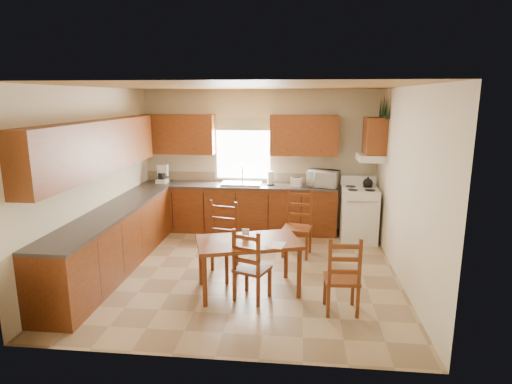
# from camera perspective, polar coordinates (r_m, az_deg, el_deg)

# --- Properties ---
(floor) EXTENTS (4.50, 4.50, 0.00)m
(floor) POSITION_cam_1_polar(r_m,az_deg,el_deg) (6.55, -1.61, -10.41)
(floor) COLOR #9D825E
(floor) RESTS_ON ground
(ceiling) EXTENTS (4.50, 4.50, 0.00)m
(ceiling) POSITION_cam_1_polar(r_m,az_deg,el_deg) (6.04, -1.77, 13.91)
(ceiling) COLOR olive
(ceiling) RESTS_ON floor
(wall_left) EXTENTS (4.50, 4.50, 0.00)m
(wall_left) POSITION_cam_1_polar(r_m,az_deg,el_deg) (6.83, -20.76, 1.55)
(wall_left) COLOR beige
(wall_left) RESTS_ON floor
(wall_right) EXTENTS (4.50, 4.50, 0.00)m
(wall_right) POSITION_cam_1_polar(r_m,az_deg,el_deg) (6.27, 19.16, 0.75)
(wall_right) COLOR beige
(wall_right) RESTS_ON floor
(wall_back) EXTENTS (4.50, 4.50, 0.00)m
(wall_back) POSITION_cam_1_polar(r_m,az_deg,el_deg) (8.36, 0.38, 4.26)
(wall_back) COLOR beige
(wall_back) RESTS_ON floor
(wall_front) EXTENTS (4.50, 4.50, 0.00)m
(wall_front) POSITION_cam_1_polar(r_m,az_deg,el_deg) (4.00, -5.99, -5.06)
(wall_front) COLOR beige
(wall_front) RESTS_ON floor
(lower_cab_back) EXTENTS (3.75, 0.60, 0.88)m
(lower_cab_back) POSITION_cam_1_polar(r_m,az_deg,el_deg) (8.29, -2.42, -2.24)
(lower_cab_back) COLOR #672E11
(lower_cab_back) RESTS_ON floor
(lower_cab_left) EXTENTS (0.60, 3.60, 0.88)m
(lower_cab_left) POSITION_cam_1_polar(r_m,az_deg,el_deg) (6.79, -18.45, -6.28)
(lower_cab_left) COLOR #672E11
(lower_cab_left) RESTS_ON floor
(counter_back) EXTENTS (3.75, 0.63, 0.04)m
(counter_back) POSITION_cam_1_polar(r_m,az_deg,el_deg) (8.19, -2.44, 0.87)
(counter_back) COLOR #3C3430
(counter_back) RESTS_ON lower_cab_back
(counter_left) EXTENTS (0.63, 3.60, 0.04)m
(counter_left) POSITION_cam_1_polar(r_m,az_deg,el_deg) (6.66, -18.72, -2.53)
(counter_left) COLOR #3C3430
(counter_left) RESTS_ON lower_cab_left
(backsplash) EXTENTS (3.75, 0.01, 0.18)m
(backsplash) POSITION_cam_1_polar(r_m,az_deg,el_deg) (8.45, -2.16, 2.00)
(backsplash) COLOR gray
(backsplash) RESTS_ON counter_back
(upper_cab_back_left) EXTENTS (1.41, 0.33, 0.75)m
(upper_cab_back_left) POSITION_cam_1_polar(r_m,az_deg,el_deg) (8.43, -10.35, 7.58)
(upper_cab_back_left) COLOR brown
(upper_cab_back_left) RESTS_ON wall_back
(upper_cab_back_right) EXTENTS (1.25, 0.33, 0.75)m
(upper_cab_back_right) POSITION_cam_1_polar(r_m,az_deg,el_deg) (8.10, 6.41, 7.51)
(upper_cab_back_right) COLOR brown
(upper_cab_back_right) RESTS_ON wall_back
(upper_cab_left) EXTENTS (0.33, 3.60, 0.75)m
(upper_cab_left) POSITION_cam_1_polar(r_m,az_deg,el_deg) (6.55, -20.38, 5.62)
(upper_cab_left) COLOR brown
(upper_cab_left) RESTS_ON wall_left
(upper_cab_stove) EXTENTS (0.33, 0.62, 0.62)m
(upper_cab_stove) POSITION_cam_1_polar(r_m,az_deg,el_deg) (7.76, 15.52, 7.25)
(upper_cab_stove) COLOR brown
(upper_cab_stove) RESTS_ON wall_right
(range_hood) EXTENTS (0.44, 0.62, 0.12)m
(range_hood) POSITION_cam_1_polar(r_m,az_deg,el_deg) (7.80, 15.00, 4.49)
(range_hood) COLOR silver
(range_hood) RESTS_ON wall_right
(window_frame) EXTENTS (1.13, 0.02, 1.18)m
(window_frame) POSITION_cam_1_polar(r_m,az_deg,el_deg) (8.34, -1.70, 5.62)
(window_frame) COLOR silver
(window_frame) RESTS_ON wall_back
(window_pane) EXTENTS (1.05, 0.01, 1.10)m
(window_pane) POSITION_cam_1_polar(r_m,az_deg,el_deg) (8.33, -1.71, 5.61)
(window_pane) COLOR white
(window_pane) RESTS_ON wall_back
(window_valance) EXTENTS (1.19, 0.01, 0.24)m
(window_valance) POSITION_cam_1_polar(r_m,az_deg,el_deg) (8.26, -1.75, 9.04)
(window_valance) COLOR #5B7D47
(window_valance) RESTS_ON wall_back
(sink_basin) EXTENTS (0.75, 0.45, 0.04)m
(sink_basin) POSITION_cam_1_polar(r_m,az_deg,el_deg) (8.17, -1.93, 1.14)
(sink_basin) COLOR silver
(sink_basin) RESTS_ON counter_back
(pine_decal_a) EXTENTS (0.22, 0.22, 0.36)m
(pine_decal_a) POSITION_cam_1_polar(r_m,az_deg,el_deg) (7.45, 17.14, 10.65)
(pine_decal_a) COLOR black
(pine_decal_a) RESTS_ON wall_right
(pine_decal_b) EXTENTS (0.22, 0.22, 0.36)m
(pine_decal_b) POSITION_cam_1_polar(r_m,az_deg,el_deg) (7.76, 16.71, 11.03)
(pine_decal_b) COLOR black
(pine_decal_b) RESTS_ON wall_right
(pine_decal_c) EXTENTS (0.22, 0.22, 0.36)m
(pine_decal_c) POSITION_cam_1_polar(r_m,az_deg,el_deg) (8.07, 16.28, 10.81)
(pine_decal_c) COLOR black
(pine_decal_c) RESTS_ON wall_right
(stove) EXTENTS (0.66, 0.68, 0.95)m
(stove) POSITION_cam_1_polar(r_m,az_deg,el_deg) (7.94, 13.55, -3.02)
(stove) COLOR silver
(stove) RESTS_ON floor
(coffeemaker) EXTENTS (0.24, 0.27, 0.31)m
(coffeemaker) POSITION_cam_1_polar(r_m,az_deg,el_deg) (8.51, -12.42, 2.23)
(coffeemaker) COLOR silver
(coffeemaker) RESTS_ON counter_back
(paper_towel) EXTENTS (0.14, 0.14, 0.26)m
(paper_towel) POSITION_cam_1_polar(r_m,az_deg,el_deg) (8.11, 1.93, 1.85)
(paper_towel) COLOR white
(paper_towel) RESTS_ON counter_back
(toaster) EXTENTS (0.23, 0.19, 0.17)m
(toaster) POSITION_cam_1_polar(r_m,az_deg,el_deg) (8.01, 5.40, 1.32)
(toaster) COLOR silver
(toaster) RESTS_ON counter_back
(microwave) EXTENTS (0.60, 0.50, 0.31)m
(microwave) POSITION_cam_1_polar(r_m,az_deg,el_deg) (8.04, 8.97, 1.78)
(microwave) COLOR silver
(microwave) RESTS_ON counter_back
(dining_table) EXTENTS (1.50, 1.13, 0.72)m
(dining_table) POSITION_cam_1_polar(r_m,az_deg,el_deg) (5.78, -1.02, -9.83)
(dining_table) COLOR #672E11
(dining_table) RESTS_ON floor
(chair_near_left) EXTENTS (0.51, 0.50, 0.95)m
(chair_near_left) POSITION_cam_1_polar(r_m,az_deg,el_deg) (5.52, -0.51, -9.57)
(chair_near_left) COLOR #672E11
(chair_near_left) RESTS_ON floor
(chair_near_right) EXTENTS (0.43, 0.41, 0.96)m
(chair_near_right) POSITION_cam_1_polar(r_m,az_deg,el_deg) (5.32, 11.36, -10.66)
(chair_near_right) COLOR #672E11
(chair_near_right) RESTS_ON floor
(chair_far_left) EXTENTS (0.54, 0.52, 1.08)m
(chair_far_left) POSITION_cam_1_polar(r_m,az_deg,el_deg) (6.16, -4.98, -6.61)
(chair_far_left) COLOR #672E11
(chair_far_left) RESTS_ON floor
(chair_far_right) EXTENTS (0.51, 0.50, 1.07)m
(chair_far_right) POSITION_cam_1_polar(r_m,az_deg,el_deg) (7.01, 5.51, -4.27)
(chair_far_right) COLOR #672E11
(chair_far_right) RESTS_ON floor
(table_paper) EXTENTS (0.26, 0.32, 0.00)m
(table_paper) POSITION_cam_1_polar(r_m,az_deg,el_deg) (5.49, 2.68, -7.04)
(table_paper) COLOR white
(table_paper) RESTS_ON dining_table
(table_card) EXTENTS (0.10, 0.03, 0.13)m
(table_card) POSITION_cam_1_polar(r_m,az_deg,el_deg) (5.72, -1.40, -5.55)
(table_card) COLOR white
(table_card) RESTS_ON dining_table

